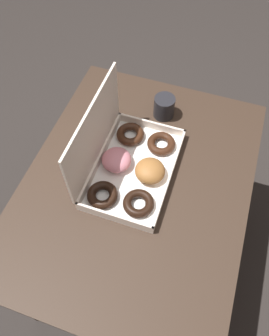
% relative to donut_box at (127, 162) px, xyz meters
% --- Properties ---
extents(ground_plane, '(8.00, 8.00, 0.00)m').
position_rel_donut_box_xyz_m(ground_plane, '(-0.04, -0.05, -0.78)').
color(ground_plane, '#2D2826').
extents(dining_table, '(1.01, 0.78, 0.73)m').
position_rel_donut_box_xyz_m(dining_table, '(-0.04, -0.05, -0.16)').
color(dining_table, '#38281E').
rests_on(dining_table, ground_plane).
extents(donut_box, '(0.41, 0.27, 0.28)m').
position_rel_donut_box_xyz_m(donut_box, '(0.00, 0.00, 0.00)').
color(donut_box, white).
rests_on(donut_box, dining_table).
extents(coffee_mug, '(0.08, 0.08, 0.09)m').
position_rel_donut_box_xyz_m(coffee_mug, '(0.29, -0.05, -0.00)').
color(coffee_mug, '#232328').
rests_on(coffee_mug, dining_table).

